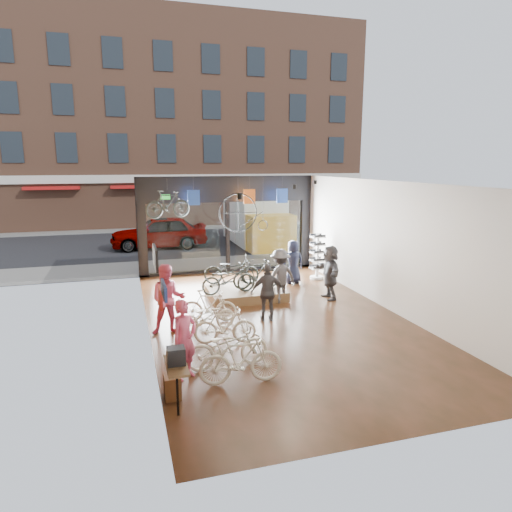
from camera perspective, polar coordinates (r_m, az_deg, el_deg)
name	(u,v)px	position (r m, az deg, el deg)	size (l,w,h in m)	color
ground_plane	(276,319)	(12.98, 2.51, -7.92)	(7.00, 12.00, 0.04)	black
ceiling	(277,182)	(12.24, 2.67, 9.28)	(7.00, 12.00, 0.04)	black
wall_left	(144,260)	(11.82, -13.77, -0.52)	(0.04, 12.00, 3.80)	#975F35
wall_right	(389,246)	(14.00, 16.34, 1.20)	(0.04, 12.00, 3.80)	beige
wall_back	(408,327)	(7.25, 18.42, -8.47)	(7.00, 0.04, 3.80)	beige
storefront	(227,225)	(18.17, -3.59, 3.94)	(7.00, 0.26, 3.80)	black
exit_sign	(165,197)	(17.56, -11.26, 7.25)	(0.35, 0.06, 0.18)	#198C26
street_road	(194,237)	(27.21, -7.78, 2.35)	(30.00, 18.00, 0.02)	black
sidewalk_near	(222,263)	(19.65, -4.30, -0.94)	(30.00, 2.40, 0.12)	slate
sidewalk_far	(185,227)	(31.12, -8.92, 3.60)	(30.00, 2.00, 0.12)	slate
opposite_building	(177,123)	(33.41, -9.90, 16.04)	(26.00, 5.00, 14.00)	brown
street_car	(159,232)	(23.89, -12.05, 2.93)	(1.94, 4.81, 1.64)	gray
box_truck	(259,221)	(23.75, 0.35, 4.43)	(2.28, 6.85, 2.70)	silver
floor_bike_1	(241,360)	(9.22, -1.91, -12.82)	(0.47, 1.67, 1.00)	beige
floor_bike_2	(227,347)	(9.90, -3.60, -11.25)	(0.63, 1.80, 0.94)	beige
floor_bike_3	(225,326)	(11.14, -3.88, -8.69)	(0.43, 1.51, 0.91)	beige
floor_bike_4	(207,316)	(11.98, -6.14, -7.49)	(0.54, 1.55, 0.81)	beige
floor_bike_5	(209,306)	(12.67, -5.88, -6.19)	(0.43, 1.51, 0.91)	beige
display_platform	(246,293)	(14.88, -1.31, -4.65)	(2.40, 1.80, 0.30)	brown
display_bike_left	(229,279)	(14.21, -3.44, -2.91)	(0.61, 1.74, 0.91)	black
display_bike_mid	(257,274)	(14.73, 0.12, -2.27)	(0.45, 1.60, 0.96)	black
display_bike_right	(231,270)	(15.29, -3.10, -1.77)	(0.64, 1.84, 0.96)	black
customer_0	(185,339)	(9.43, -8.92, -10.25)	(0.60, 0.40, 1.65)	#CC4C72
customer_1	(168,299)	(11.81, -10.94, -5.35)	(0.89, 0.69, 1.82)	#CC4C72
customer_2	(268,292)	(12.60, 1.49, -4.54)	(0.95, 0.40, 1.62)	#3F3F44
customer_3	(280,276)	(14.25, 3.03, -2.50)	(1.09, 0.63, 1.69)	#3F3F44
customer_4	(293,262)	(16.52, 4.66, -0.74)	(0.78, 0.50, 1.59)	#161C33
customer_5	(330,272)	(14.78, 9.21, -2.01)	(1.62, 0.51, 1.74)	#3F3F44
sunglasses_rack	(317,256)	(17.25, 7.68, -0.05)	(0.51, 0.42, 1.72)	white
wall_merch	(164,330)	(8.63, -11.43, -9.08)	(0.40, 2.40, 2.60)	navy
penny_farthing	(246,214)	(16.49, -1.25, 5.28)	(1.76, 0.06, 1.41)	black
hung_bike	(168,204)	(15.90, -10.98, 6.38)	(0.45, 1.58, 0.95)	black
jersey_left	(194,198)	(17.00, -7.79, 7.23)	(0.45, 0.03, 0.55)	#1E3F99
jersey_mid	(249,197)	(17.45, -0.83, 7.45)	(0.45, 0.03, 0.55)	#CC5919
jersey_right	(282,196)	(17.85, 3.29, 7.52)	(0.45, 0.03, 0.55)	#1E3F99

